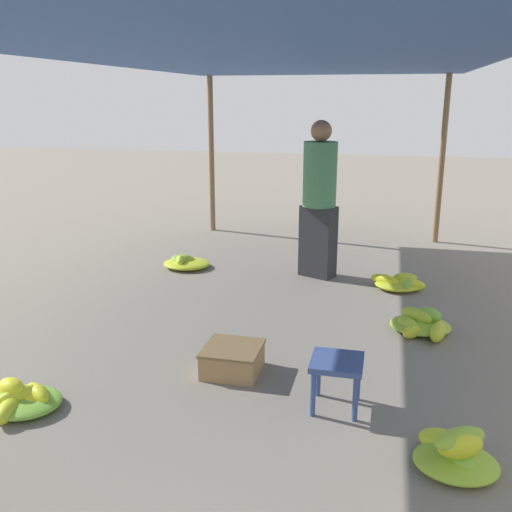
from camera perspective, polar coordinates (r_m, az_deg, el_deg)
name	(u,v)px	position (r m, az deg, el deg)	size (l,w,h in m)	color
canopy_post_back_left	(211,155)	(8.78, -4.48, 10.00)	(0.08, 0.08, 2.32)	olive
canopy_post_back_right	(442,161)	(8.40, 18.09, 9.04)	(0.08, 0.08, 2.32)	olive
canopy_tarp	(274,55)	(4.92, 1.79, 19.41)	(3.74, 7.44, 0.04)	#33569E
stool	(337,369)	(3.86, 8.08, -11.09)	(0.34, 0.34, 0.35)	#384C84
banana_pile_left_0	(23,400)	(4.20, -22.31, -13.17)	(0.52, 0.51, 0.21)	yellow
banana_pile_left_1	(185,262)	(7.00, -7.09, -0.65)	(0.57, 0.50, 0.17)	#7DB636
banana_pile_right_0	(422,324)	(5.28, 16.22, -6.59)	(0.53, 0.59, 0.20)	#A7C72E
banana_pile_right_1	(399,283)	(6.37, 14.13, -2.67)	(0.61, 0.43, 0.16)	yellow
banana_pile_right_2	(455,452)	(3.54, 19.32, -18.04)	(0.47, 0.47, 0.26)	#BBCF2B
crate_near	(233,359)	(4.37, -2.36, -10.28)	(0.43, 0.43, 0.20)	#9E7A4C
shopper_walking_mid	(319,198)	(6.47, 6.35, 5.82)	(0.50, 0.50, 1.77)	#2D2D33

